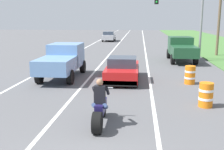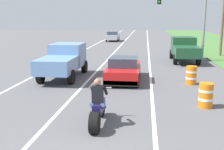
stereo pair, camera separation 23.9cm
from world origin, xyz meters
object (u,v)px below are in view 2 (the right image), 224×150
Objects in this scene: pickup_truck_right_shoulder_dark_green at (184,48)px; sports_car_red at (124,70)px; motorcycle_with_rider at (98,109)px; construction_barrel_mid at (191,75)px; distant_car_far_ahead at (113,36)px; pickup_truck_left_lane_light_blue at (64,59)px; traffic_light_mast_near at (189,13)px; construction_barrel_nearest at (206,95)px.

sports_car_red is at bearing -119.81° from pickup_truck_right_shoulder_dark_green.
motorcycle_with_rider is 7.65m from construction_barrel_mid.
construction_barrel_mid is at bearing -74.89° from distant_car_far_ahead.
pickup_truck_right_shoulder_dark_green is 1.20× the size of distant_car_far_ahead.
distant_car_far_ahead is at bearing 95.91° from motorcycle_with_rider.
pickup_truck_left_lane_light_blue reaches higher than construction_barrel_mid.
motorcycle_with_rider is 15.99m from traffic_light_mast_near.
motorcycle_with_rider is 4.68m from construction_barrel_nearest.
pickup_truck_left_lane_light_blue is 1.20× the size of distant_car_far_ahead.
pickup_truck_right_shoulder_dark_green is at bearing 72.26° from motorcycle_with_rider.
distant_car_far_ahead is (-0.26, 27.33, -0.33)m from pickup_truck_left_lane_light_blue.
motorcycle_with_rider is at bearing -84.09° from distant_car_far_ahead.
pickup_truck_left_lane_light_blue is (-3.63, 0.35, 0.48)m from sports_car_red.
motorcycle_with_rider reaches higher than construction_barrel_nearest.
construction_barrel_mid is (7.36, -0.87, -0.60)m from pickup_truck_left_lane_light_blue.
motorcycle_with_rider reaches higher than construction_barrel_mid.
construction_barrel_nearest is (3.97, 2.48, -0.09)m from motorcycle_with_rider.
construction_barrel_mid is at bearing -6.77° from pickup_truck_left_lane_light_blue.
construction_barrel_nearest is at bearing -76.80° from distant_car_far_ahead.
pickup_truck_right_shoulder_dark_green reaches higher than sports_car_red.
motorcycle_with_rider is 34.89m from distant_car_far_ahead.
distant_car_far_ahead is at bearing 113.25° from traffic_light_mast_near.
traffic_light_mast_near reaches higher than motorcycle_with_rider.
sports_car_red is 0.72× the size of traffic_light_mast_near.
construction_barrel_mid is 29.21m from distant_car_far_ahead.
traffic_light_mast_near is (0.23, 0.10, 2.86)m from pickup_truck_right_shoulder_dark_green.
sports_car_red is at bearing -120.78° from traffic_light_mast_near.
distant_car_far_ahead is at bearing 112.58° from pickup_truck_right_shoulder_dark_green.
motorcycle_with_rider is 7.04m from sports_car_red.
pickup_truck_right_shoulder_dark_green is (4.41, 7.70, 0.48)m from sports_car_red.
construction_barrel_mid is at bearing 89.21° from construction_barrel_nearest.
pickup_truck_left_lane_light_blue reaches higher than sports_car_red.
pickup_truck_right_shoulder_dark_green is at bearing -156.93° from traffic_light_mast_near.
motorcycle_with_rider is 2.21× the size of construction_barrel_nearest.
pickup_truck_right_shoulder_dark_green is 4.80× the size of construction_barrel_mid.
motorcycle_with_rider is at bearing -107.74° from pickup_truck_right_shoulder_dark_green.
sports_car_red is 8.89m from pickup_truck_right_shoulder_dark_green.
traffic_light_mast_near is 1.50× the size of distant_car_far_ahead.
construction_barrel_mid is at bearing -96.34° from traffic_light_mast_near.
construction_barrel_nearest and construction_barrel_mid have the same top height.
traffic_light_mast_near reaches higher than construction_barrel_nearest.
pickup_truck_left_lane_light_blue is 4.80× the size of construction_barrel_mid.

